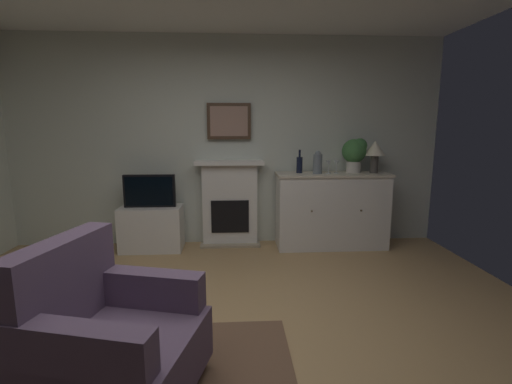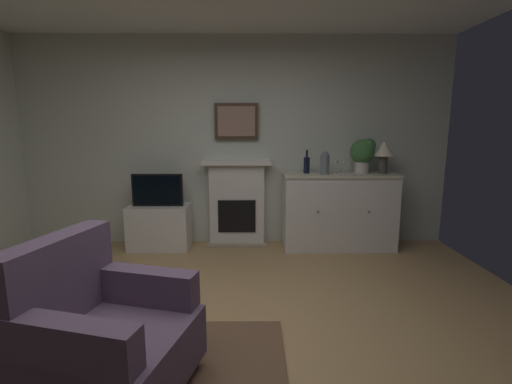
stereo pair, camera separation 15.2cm
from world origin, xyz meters
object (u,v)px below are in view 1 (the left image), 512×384
object	(u,v)px
wine_glass_center	(336,163)
potted_plant_small	(355,152)
fireplace_unit	(230,203)
framed_picture	(229,121)
wine_glass_left	(329,164)
armchair	(109,337)
vase_decorative	(318,162)
tv_cabinet	(152,228)
tv_set	(150,191)
sideboard_cabinet	(331,210)
table_lamp	(375,151)
wine_bottle	(299,164)

from	to	relation	value
wine_glass_center	potted_plant_small	distance (m)	0.28
fireplace_unit	framed_picture	bearing A→B (deg)	90.00
wine_glass_left	armchair	size ratio (longest dim) A/B	0.17
vase_decorative	potted_plant_small	xyz separation A→B (m)	(0.49, 0.10, 0.12)
vase_decorative	tv_cabinet	xyz separation A→B (m)	(-2.06, 0.06, -0.82)
fireplace_unit	framed_picture	world-z (taller)	framed_picture
wine_glass_left	tv_set	world-z (taller)	wine_glass_left
sideboard_cabinet	armchair	distance (m)	3.22
fireplace_unit	wine_glass_center	distance (m)	1.44
tv_cabinet	potted_plant_small	size ratio (longest dim) A/B	1.74
tv_cabinet	tv_set	xyz separation A→B (m)	(0.00, -0.02, 0.48)
sideboard_cabinet	table_lamp	bearing A→B (deg)	0.00
potted_plant_small	wine_bottle	bearing A→B (deg)	179.65
table_lamp	wine_bottle	world-z (taller)	table_lamp
wine_bottle	armchair	world-z (taller)	wine_bottle
table_lamp	wine_bottle	size ratio (longest dim) A/B	1.38
tv_set	fireplace_unit	bearing A→B (deg)	10.77
framed_picture	wine_glass_left	bearing A→B (deg)	-12.53
table_lamp	wine_glass_left	distance (m)	0.61
table_lamp	potted_plant_small	xyz separation A→B (m)	(-0.24, 0.05, -0.02)
wine_bottle	sideboard_cabinet	bearing A→B (deg)	-6.85
table_lamp	fireplace_unit	bearing A→B (deg)	174.41
wine_glass_center	wine_glass_left	bearing A→B (deg)	-158.88
fireplace_unit	tv_set	world-z (taller)	fireplace_unit
tv_set	table_lamp	bearing A→B (deg)	0.17
tv_set	potted_plant_small	distance (m)	2.59
table_lamp	wine_glass_center	size ratio (longest dim) A/B	2.42
tv_cabinet	fireplace_unit	bearing A→B (deg)	9.45
wine_bottle	wine_glass_center	size ratio (longest dim) A/B	1.76
framed_picture	sideboard_cabinet	bearing A→B (deg)	-9.80
wine_glass_center	armchair	distance (m)	3.31
sideboard_cabinet	vase_decorative	size ratio (longest dim) A/B	5.00
fireplace_unit	wine_glass_center	bearing A→B (deg)	-7.85
wine_bottle	tv_set	world-z (taller)	wine_bottle
table_lamp	wine_glass_left	world-z (taller)	table_lamp
tv_cabinet	armchair	size ratio (longest dim) A/B	0.77
fireplace_unit	table_lamp	xyz separation A→B (m)	(1.81, -0.18, 0.68)
wine_bottle	wine_glass_left	distance (m)	0.36
framed_picture	table_lamp	distance (m)	1.86
table_lamp	framed_picture	bearing A→B (deg)	172.99
wine_bottle	armchair	size ratio (longest dim) A/B	0.30
wine_glass_left	framed_picture	bearing A→B (deg)	167.47
sideboard_cabinet	wine_glass_center	world-z (taller)	wine_glass_center
vase_decorative	tv_cabinet	size ratio (longest dim) A/B	0.37
wine_bottle	wine_glass_left	size ratio (longest dim) A/B	1.76
fireplace_unit	wine_bottle	distance (m)	1.02
wine_glass_center	vase_decorative	distance (m)	0.25
tv_cabinet	potted_plant_small	xyz separation A→B (m)	(2.55, 0.03, 0.93)
sideboard_cabinet	potted_plant_small	size ratio (longest dim) A/B	3.27
tv_set	vase_decorative	bearing A→B (deg)	-1.16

